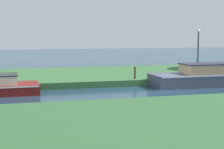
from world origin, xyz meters
The scene contains 5 objects.
ground_plane centered at (0.00, 0.00, 0.00)m, with size 120.00×120.00×0.00m, color #1E354B.
riverbank_far centered at (0.00, 7.00, 0.20)m, with size 72.00×10.00×0.40m, color #336034.
slate_barge centered at (4.55, 1.20, 0.61)m, with size 9.06×2.27×1.44m.
lamp_post centered at (4.07, 3.32, 2.41)m, with size 0.24×0.24×3.23m.
mooring_post_far centered at (-0.85, 2.61, 0.80)m, with size 0.14×0.14×0.81m, color #4A392A.
Camera 1 is at (-8.55, -19.65, 3.33)m, focal length 58.30 mm.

